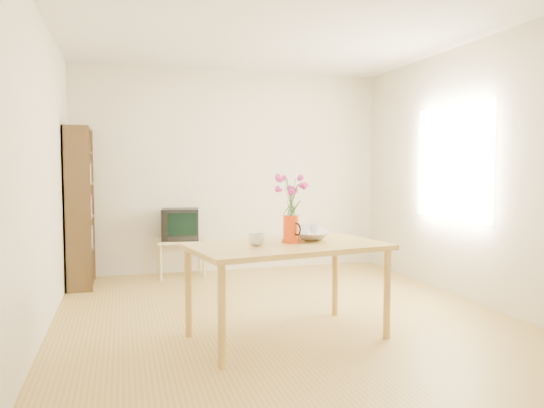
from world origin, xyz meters
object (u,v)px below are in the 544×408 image
object	(u,v)px
table	(287,253)
television	(180,224)
pitcher	(291,230)
bowl	(310,213)
mug	(257,240)

from	to	relation	value
table	television	xyz separation A→B (m)	(-0.56, 2.62, -0.02)
table	pitcher	world-z (taller)	pitcher
bowl	mug	bearing A→B (deg)	-148.91
pitcher	mug	bearing A→B (deg)	178.35
table	pitcher	bearing A→B (deg)	40.20
television	bowl	bearing A→B (deg)	-61.51
table	mug	world-z (taller)	mug
table	mug	xyz separation A→B (m)	(-0.25, -0.02, 0.12)
pitcher	television	distance (m)	2.63
table	bowl	xyz separation A→B (m)	(0.30, 0.31, 0.29)
bowl	television	distance (m)	2.48
table	mug	size ratio (longest dim) A/B	13.55
mug	pitcher	bearing A→B (deg)	157.19
pitcher	table	bearing A→B (deg)	-146.82
table	mug	distance (m)	0.28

